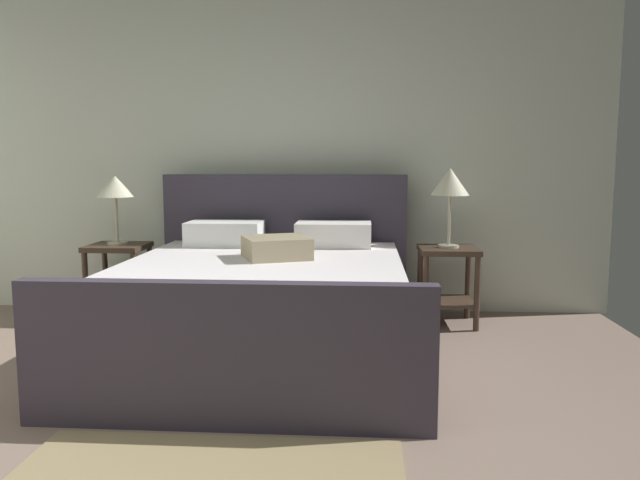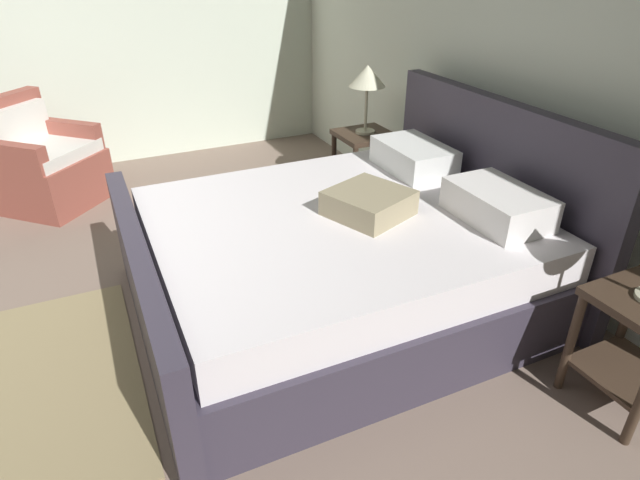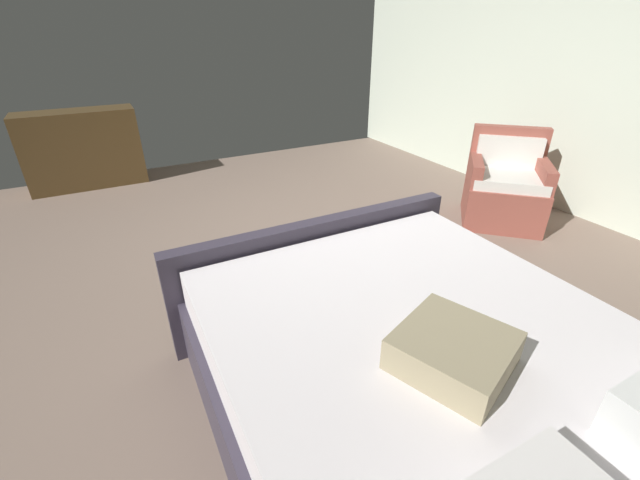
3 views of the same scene
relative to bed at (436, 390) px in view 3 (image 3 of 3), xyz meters
The scene contains 6 objects.
ground_plane 1.99m from the bed, 98.30° to the right, with size 5.81×6.36×0.02m, color #806B5D.
wall_side_left 3.90m from the bed, 149.19° to the right, with size 0.12×6.48×2.61m, color silver.
bed is the anchor object (origin of this frame).
armchair 2.89m from the bed, 145.98° to the right, with size 1.03×1.03×0.90m.
dresser 4.94m from the bed, 74.88° to the right, with size 1.29×0.46×0.91m.
area_rug 1.80m from the bed, 90.04° to the right, with size 1.58×1.02×0.01m, color #917F58.
Camera 3 is at (1.36, 2.83, 1.80)m, focal length 22.81 mm.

